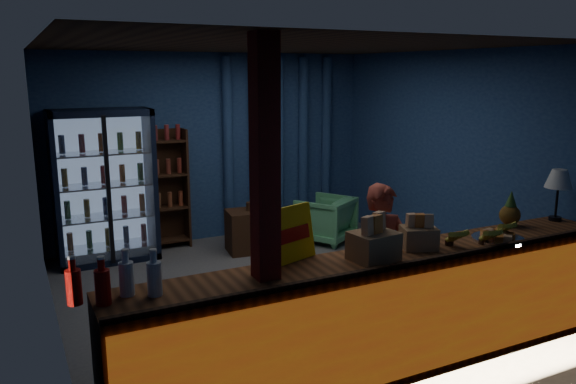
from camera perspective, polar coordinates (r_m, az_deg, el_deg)
name	(u,v)px	position (r m, az deg, el deg)	size (l,w,h in m)	color
ground	(282,288)	(6.30, -0.60, -9.70)	(4.60, 4.60, 0.00)	#515154
room_walls	(282,147)	(5.90, -0.63, 4.58)	(4.60, 4.60, 4.60)	navy
counter	(388,313)	(4.61, 10.08, -11.98)	(4.40, 0.57, 0.99)	brown
support_post	(265,229)	(3.83, -2.30, -3.75)	(0.16, 0.16, 2.60)	maroon
beverage_cooler	(104,187)	(7.38, -18.23, 0.51)	(1.20, 0.62, 1.90)	black
bottle_shelf	(168,189)	(7.71, -12.07, 0.28)	(0.50, 0.28, 1.60)	#3B2112
curtain_folds	(279,144)	(8.28, -0.89, 4.91)	(1.74, 0.14, 2.50)	navy
framed_picture	(271,114)	(8.13, -1.73, 7.96)	(0.36, 0.04, 0.28)	gold
shopkeeper	(382,263)	(5.03, 9.49, -7.11)	(0.51, 0.34, 1.41)	#9C392A
green_chair	(326,219)	(7.89, 3.84, -2.76)	(0.68, 0.70, 0.64)	#58B173
side_table	(251,231)	(7.46, -3.81, -3.93)	(0.66, 0.52, 0.67)	#3B2112
yellow_sign	(287,235)	(4.17, -0.09, -4.42)	(0.53, 0.26, 0.42)	yellow
soda_bottles	(115,281)	(3.69, -17.18, -8.61)	(0.57, 0.17, 0.31)	#AE110B
snack_box_left	(374,244)	(4.29, 8.70, -5.23)	(0.36, 0.31, 0.35)	#A57550
snack_box_centre	(419,236)	(4.65, 13.14, -4.37)	(0.33, 0.30, 0.29)	#A57550
pastry_tray	(498,238)	(5.07, 20.57, -4.36)	(0.44, 0.44, 0.07)	silver
banana_bunches	(481,233)	(4.93, 19.02, -3.98)	(0.78, 0.30, 0.17)	gold
table_lamp	(559,181)	(5.87, 25.81, 1.03)	(0.25, 0.25, 0.50)	black
pineapple	(510,212)	(5.54, 21.63, -1.89)	(0.19, 0.19, 0.32)	brown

